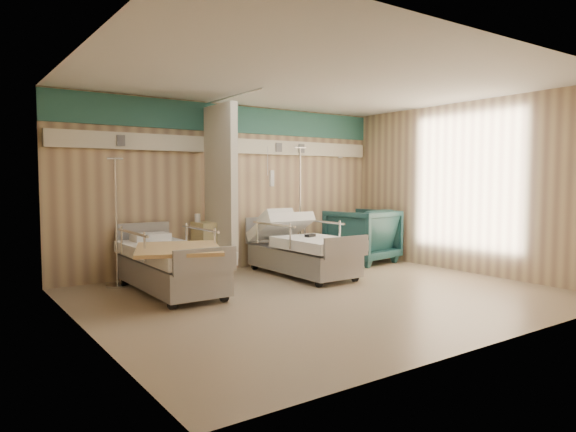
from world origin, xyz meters
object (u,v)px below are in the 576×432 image
at_px(bed_left, 171,269).
at_px(iv_stand_left, 117,260).
at_px(visitor_armchair, 362,236).
at_px(iv_stand_right, 300,240).
at_px(bedside_cabinet, 211,248).
at_px(bed_right, 302,256).

height_order(bed_left, iv_stand_left, iv_stand_left).
relative_size(bed_left, iv_stand_left, 1.18).
bearing_deg(visitor_armchair, iv_stand_right, -38.52).
xyz_separation_m(bed_left, iv_stand_right, (2.86, 0.95, 0.12)).
bearing_deg(iv_stand_right, bedside_cabinet, -178.37).
relative_size(iv_stand_right, iv_stand_left, 1.15).
distance_m(bed_left, bedside_cabinet, 1.39).
distance_m(visitor_armchair, iv_stand_right, 1.16).
distance_m(bed_left, iv_stand_left, 0.94).
xyz_separation_m(bed_right, visitor_armchair, (1.67, 0.39, 0.18)).
bearing_deg(bed_right, bedside_cabinet, 141.95).
bearing_deg(bedside_cabinet, bed_left, -139.40).
relative_size(bed_left, iv_stand_right, 1.02).
xyz_separation_m(bed_left, bedside_cabinet, (1.05, 0.90, 0.11)).
bearing_deg(visitor_armchair, bed_right, 3.62).
bearing_deg(bedside_cabinet, iv_stand_left, -176.50).
xyz_separation_m(bed_right, iv_stand_left, (-2.68, 0.81, 0.06)).
distance_m(bed_left, visitor_armchair, 3.89).
height_order(visitor_armchair, iv_stand_left, iv_stand_left).
relative_size(bedside_cabinet, iv_stand_left, 0.46).
bearing_deg(iv_stand_left, bed_right, -16.75).
bearing_deg(iv_stand_left, iv_stand_right, 2.48).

